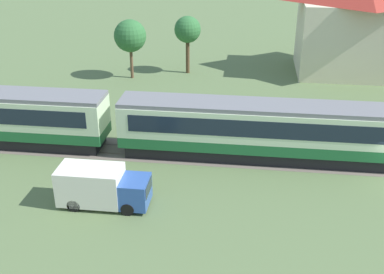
{
  "coord_description": "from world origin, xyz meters",
  "views": [
    {
      "loc": [
        -9.94,
        -29.93,
        16.42
      ],
      "look_at": [
        -13.88,
        1.02,
        1.63
      ],
      "focal_mm": 45.0,
      "sensor_mm": 36.0,
      "label": 1
    }
  ],
  "objects": [
    {
      "name": "yard_tree_0",
      "position": [
        -22.58,
        18.45,
        4.52
      ],
      "size": [
        3.37,
        3.37,
        6.23
      ],
      "color": "brown",
      "rests_on": "ground_plane"
    },
    {
      "name": "delivery_truck_blue",
      "position": [
        -18.55,
        -5.82,
        1.25
      ],
      "size": [
        5.52,
        2.17,
        2.46
      ],
      "color": "#2D519E",
      "rests_on": "ground_plane"
    },
    {
      "name": "yard_tree_2",
      "position": [
        -16.9,
        20.97,
        4.74
      ],
      "size": [
        2.85,
        2.85,
        6.24
      ],
      "color": "#4C3823",
      "rests_on": "ground_plane"
    },
    {
      "name": "railway_track",
      "position": [
        -24.28,
        1.57,
        0.01
      ],
      "size": [
        143.31,
        3.6,
        0.04
      ],
      "color": "#665B51",
      "rests_on": "ground_plane"
    },
    {
      "name": "station_house_red_roof",
      "position": [
        1.28,
        23.49,
        5.53
      ],
      "size": [
        13.36,
        9.5,
        10.71
      ],
      "color": "beige",
      "rests_on": "ground_plane"
    },
    {
      "name": "passenger_train",
      "position": [
        -19.53,
        1.57,
        2.33
      ],
      "size": [
        90.14,
        3.1,
        4.21
      ],
      "color": "#1E6033",
      "rests_on": "ground_plane"
    }
  ]
}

